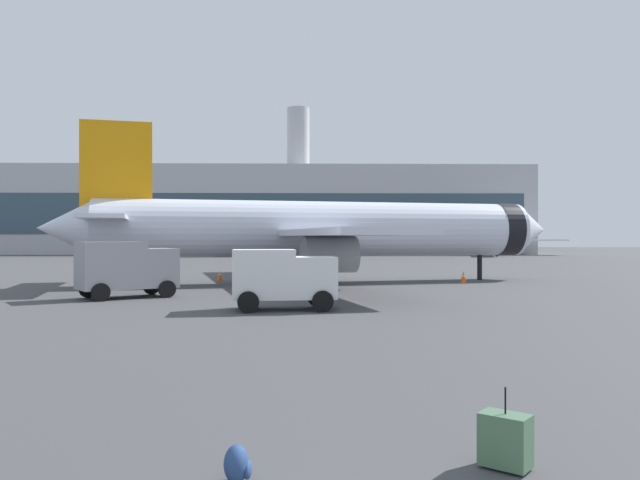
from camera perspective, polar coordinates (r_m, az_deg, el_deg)
airplane_at_gate at (r=42.99m, az=-0.10°, el=0.95°), size 35.45×32.24×10.50m
airplane_taxiing at (r=116.07m, az=15.49°, el=0.10°), size 25.47×28.01×8.29m
service_truck at (r=33.74m, az=-17.23°, el=-2.34°), size 5.21×4.49×2.90m
cargo_van at (r=26.96m, az=-3.42°, el=-3.30°), size 4.56×2.68×2.60m
safety_cone_near at (r=45.74m, az=-9.11°, el=-3.22°), size 0.44×0.44×0.75m
safety_cone_mid at (r=52.17m, az=0.39°, el=-2.80°), size 0.44×0.44×0.74m
safety_cone_far at (r=44.05m, az=12.92°, el=-3.30°), size 0.44×0.44×0.83m
rolling_suitcase at (r=9.13m, az=16.52°, el=-17.06°), size 0.75×0.71×1.10m
traveller_backpack at (r=8.46m, az=-7.51°, el=-19.60°), size 0.36×0.40×0.48m
terminal_building at (r=123.74m, az=-5.81°, el=2.67°), size 105.04×18.30×28.64m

